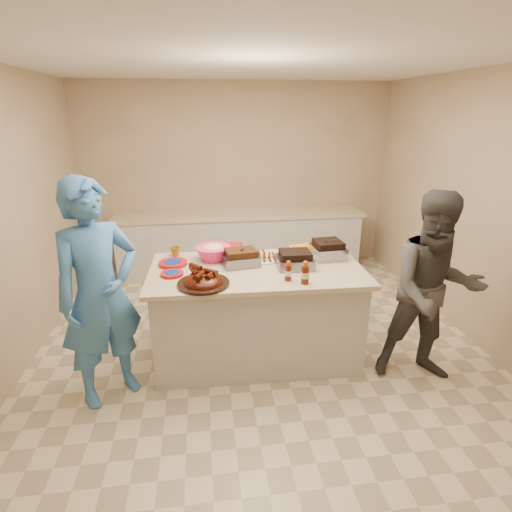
{
  "coord_description": "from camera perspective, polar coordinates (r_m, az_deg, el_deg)",
  "views": [
    {
      "loc": [
        -0.52,
        -3.43,
        2.31
      ],
      "look_at": [
        -0.05,
        0.01,
        1.03
      ],
      "focal_mm": 28.0,
      "sensor_mm": 36.0,
      "label": 1
    }
  ],
  "objects": [
    {
      "name": "room",
      "position": [
        4.17,
        0.77,
        -13.49
      ],
      "size": [
        4.5,
        5.0,
        2.7
      ],
      "primitive_type": null,
      "color": "tan",
      "rests_on": "ground"
    },
    {
      "name": "back_counter",
      "position": [
        5.95,
        -2.3,
        1.94
      ],
      "size": [
        3.6,
        0.64,
        0.9
      ],
      "primitive_type": null,
      "color": "beige",
      "rests_on": "ground"
    },
    {
      "name": "island",
      "position": [
        4.13,
        0.1,
        -13.82
      ],
      "size": [
        1.99,
        1.08,
        0.93
      ],
      "primitive_type": null,
      "rotation": [
        0.0,
        0.0,
        -0.02
      ],
      "color": "beige",
      "rests_on": "ground"
    },
    {
      "name": "rib_platter",
      "position": [
        3.37,
        -7.51,
        -4.09
      ],
      "size": [
        0.46,
        0.46,
        0.18
      ],
      "primitive_type": null,
      "rotation": [
        0.0,
        0.0,
        -0.06
      ],
      "color": "#461003",
      "rests_on": "island"
    },
    {
      "name": "pulled_pork_tray",
      "position": [
        3.76,
        -2.16,
        -1.31
      ],
      "size": [
        0.36,
        0.29,
        0.1
      ],
      "primitive_type": "cube",
      "rotation": [
        0.0,
        0.0,
        0.15
      ],
      "color": "#47230F",
      "rests_on": "island"
    },
    {
      "name": "brisket_tray",
      "position": [
        3.73,
        5.55,
        -1.6
      ],
      "size": [
        0.33,
        0.28,
        0.1
      ],
      "primitive_type": "cube",
      "rotation": [
        0.0,
        0.0,
        -0.03
      ],
      "color": "black",
      "rests_on": "island"
    },
    {
      "name": "roasting_pan",
      "position": [
        4.01,
        10.16,
        -0.22
      ],
      "size": [
        0.32,
        0.32,
        0.12
      ],
      "primitive_type": "cube",
      "rotation": [
        0.0,
        0.0,
        0.07
      ],
      "color": "gray",
      "rests_on": "island"
    },
    {
      "name": "coleslaw_bowl",
      "position": [
        3.91,
        -6.08,
        -0.56
      ],
      "size": [
        0.35,
        0.35,
        0.23
      ],
      "primitive_type": null,
      "rotation": [
        0.0,
        0.0,
        -0.02
      ],
      "color": "#FC2D72",
      "rests_on": "island"
    },
    {
      "name": "sausage_plate",
      "position": [
        3.89,
        1.17,
        -0.54
      ],
      "size": [
        0.31,
        0.31,
        0.05
      ],
      "primitive_type": "cylinder",
      "rotation": [
        0.0,
        0.0,
        -0.05
      ],
      "color": "silver",
      "rests_on": "island"
    },
    {
      "name": "mac_cheese_dish",
      "position": [
        4.12,
        7.04,
        0.5
      ],
      "size": [
        0.31,
        0.25,
        0.07
      ],
      "primitive_type": "cube",
      "rotation": [
        0.0,
        0.0,
        0.18
      ],
      "color": "#FF9806",
      "rests_on": "island"
    },
    {
      "name": "bbq_bottle_a",
      "position": [
        3.44,
        4.59,
        -3.48
      ],
      "size": [
        0.06,
        0.06,
        0.17
      ],
      "primitive_type": "cylinder",
      "rotation": [
        0.0,
        0.0,
        -0.02
      ],
      "color": "#47180B",
      "rests_on": "island"
    },
    {
      "name": "bbq_bottle_b",
      "position": [
        3.4,
        6.97,
        -3.91
      ],
      "size": [
        0.07,
        0.07,
        0.2
      ],
      "primitive_type": "cylinder",
      "rotation": [
        0.0,
        0.0,
        -0.02
      ],
      "color": "#47180B",
      "rests_on": "island"
    },
    {
      "name": "mustard_bottle",
      "position": [
        3.75,
        -3.58,
        -1.42
      ],
      "size": [
        0.04,
        0.04,
        0.12
      ],
      "primitive_type": "cylinder",
      "rotation": [
        0.0,
        0.0,
        -0.02
      ],
      "color": "orange",
      "rests_on": "island"
    },
    {
      "name": "sauce_bowl",
      "position": [
        3.84,
        -0.16,
        -0.83
      ],
      "size": [
        0.13,
        0.04,
        0.13
      ],
      "primitive_type": "imported",
      "rotation": [
        0.0,
        0.0,
        -0.02
      ],
      "color": "silver",
      "rests_on": "island"
    },
    {
      "name": "plate_stack_large",
      "position": [
        3.85,
        -11.74,
        -1.25
      ],
      "size": [
        0.27,
        0.27,
        0.03
      ],
      "primitive_type": "cylinder",
      "rotation": [
        0.0,
        0.0,
        -0.02
      ],
      "color": "#A01310",
      "rests_on": "island"
    },
    {
      "name": "plate_stack_small",
      "position": [
        3.61,
        -11.89,
        -2.71
      ],
      "size": [
        0.2,
        0.2,
        0.03
      ],
      "primitive_type": "cylinder",
      "rotation": [
        0.0,
        0.0,
        -0.02
      ],
      "color": "#A01310",
      "rests_on": "island"
    },
    {
      "name": "plastic_cup",
      "position": [
        4.08,
        -11.4,
        0.04
      ],
      "size": [
        0.1,
        0.1,
        0.1
      ],
      "primitive_type": "imported",
      "rotation": [
        0.0,
        0.0,
        -0.02
      ],
      "color": "#8C5210",
      "rests_on": "island"
    },
    {
      "name": "basket_stack",
      "position": [
        4.07,
        -3.56,
        0.33
      ],
      "size": [
        0.23,
        0.2,
        0.1
      ],
      "primitive_type": "cube",
      "rotation": [
        0.0,
        0.0,
        -0.22
      ],
      "color": "#A01310",
      "rests_on": "island"
    },
    {
      "name": "guest_blue",
      "position": [
        3.87,
        -19.57,
        -17.87
      ],
      "size": [
        1.66,
        1.91,
        0.45
      ],
      "primitive_type": "imported",
      "rotation": [
        0.0,
        0.0,
        0.63
      ],
      "color": "#3F7CC1",
      "rests_on": "ground"
    },
    {
      "name": "guest_gray",
      "position": [
        4.15,
        22.31,
        -15.35
      ],
      "size": [
        1.15,
        1.84,
        0.65
      ],
      "primitive_type": "imported",
      "rotation": [
        0.0,
        0.0,
        -0.2
      ],
      "color": "#484642",
      "rests_on": "ground"
    }
  ]
}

